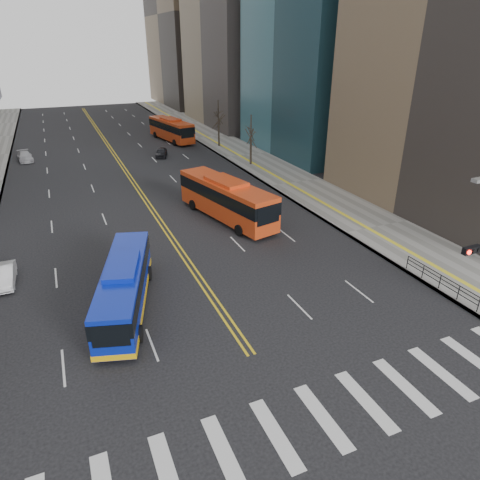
% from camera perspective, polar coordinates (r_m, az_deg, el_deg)
% --- Properties ---
extents(ground, '(220.00, 220.00, 0.00)m').
position_cam_1_polar(ground, '(20.52, 7.96, -23.28)').
color(ground, black).
extents(sidewalk_right, '(7.00, 130.00, 0.15)m').
position_cam_1_polar(sidewalk_right, '(63.57, 0.76, 11.25)').
color(sidewalk_right, slate).
rests_on(sidewalk_right, ground).
extents(crosswalk, '(26.70, 4.00, 0.01)m').
position_cam_1_polar(crosswalk, '(20.52, 7.96, -23.27)').
color(crosswalk, silver).
rests_on(crosswalk, ground).
extents(centerline, '(0.55, 100.00, 0.01)m').
position_cam_1_polar(centerline, '(68.50, -16.60, 11.18)').
color(centerline, gold).
rests_on(centerline, ground).
extents(pedestrian_railing, '(0.06, 6.06, 1.02)m').
position_cam_1_polar(pedestrian_railing, '(31.54, 25.15, -4.78)').
color(pedestrian_railing, black).
rests_on(pedestrian_railing, sidewalk_right).
extents(street_trees, '(35.20, 47.20, 7.60)m').
position_cam_1_polar(street_trees, '(47.05, -22.47, 10.45)').
color(street_trees, black).
rests_on(street_trees, ground).
extents(blue_bus, '(5.26, 10.93, 3.15)m').
position_cam_1_polar(blue_bus, '(27.25, -15.15, -5.86)').
color(blue_bus, '#0A1FA2').
rests_on(blue_bus, ground).
extents(red_bus_near, '(5.47, 12.45, 3.82)m').
position_cam_1_polar(red_bus_near, '(39.71, -1.83, 5.73)').
color(red_bus_near, red).
rests_on(red_bus_near, ground).
extents(red_bus_far, '(4.84, 11.95, 3.68)m').
position_cam_1_polar(red_bus_far, '(74.16, -9.17, 14.50)').
color(red_bus_far, red).
rests_on(red_bus_far, ground).
extents(car_white, '(1.38, 3.77, 1.24)m').
position_cam_1_polar(car_white, '(33.57, -28.94, -4.20)').
color(car_white, silver).
rests_on(car_white, ground).
extents(car_dark_mid, '(2.61, 3.98, 1.26)m').
position_cam_1_polar(car_dark_mid, '(63.91, -10.44, 11.43)').
color(car_dark_mid, black).
rests_on(car_dark_mid, ground).
extents(car_silver, '(2.35, 4.59, 1.28)m').
position_cam_1_polar(car_silver, '(67.38, -26.74, 9.90)').
color(car_silver, '#A9A8AE').
rests_on(car_silver, ground).
extents(car_dark_far, '(2.16, 4.27, 1.16)m').
position_cam_1_polar(car_dark_far, '(90.58, -10.52, 15.34)').
color(car_dark_far, black).
rests_on(car_dark_far, ground).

